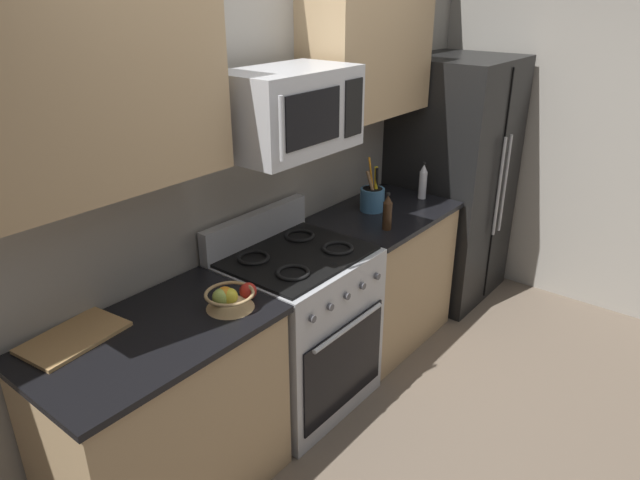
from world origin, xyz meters
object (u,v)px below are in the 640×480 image
Objects in this scene: microwave at (289,111)px; bottle_soy at (387,213)px; fruit_basket at (228,298)px; range_oven at (297,328)px; refrigerator at (451,181)px; apple_loose at (248,291)px; bottle_vinegar at (423,182)px; utensil_crock at (372,198)px; cutting_board at (74,337)px.

microwave is 3.04× the size of bottle_soy.
range_oven is at bearing 10.67° from fruit_basket.
microwave is 3.09× the size of fruit_basket.
refrigerator is 2.21m from apple_loose.
apple_loose is 1.69m from bottle_vinegar.
utensil_crock is 0.32m from bottle_soy.
utensil_crock is (0.82, 0.05, -0.68)m from microwave.
refrigerator reaches higher than utensil_crock.
bottle_vinegar is at bearing -18.92° from utensil_crock.
microwave is (-1.74, 0.05, 0.78)m from refrigerator.
microwave is 1.73× the size of cutting_board.
apple_loose is at bearing -4.65° from fruit_basket.
bottle_vinegar is at bearing -175.11° from refrigerator.
fruit_basket is (-1.40, -0.18, -0.03)m from utensil_crock.
fruit_basket is 0.64m from cutting_board.
utensil_crock is at bearing 161.08° from bottle_vinegar.
range_oven is 0.97m from utensil_crock.
refrigerator reaches higher than apple_loose.
microwave is at bearing -176.84° from utensil_crock.
apple_loose is at bearing -162.69° from microwave.
bottle_vinegar is at bearing 9.96° from bottle_soy.
cutting_board is (-0.67, 0.32, -0.03)m from apple_loose.
range_oven is at bearing 164.78° from bottle_soy.
bottle_soy is at bearing -170.04° from bottle_vinegar.
bottle_soy is (1.20, -0.06, 0.05)m from fruit_basket.
range_oven is at bearing 177.07° from bottle_vinegar.
fruit_basket is 1.80m from bottle_vinegar.
microwave is 1.38m from bottle_vinegar.
refrigerator reaches higher than bottle_soy.
range_oven is 4.37× the size of bottle_vinegar.
apple_loose is 0.35× the size of bottle_soy.
microwave is 8.60× the size of apple_loose.
refrigerator is at bearing 7.61° from bottle_soy.
refrigerator is 22.36× the size of apple_loose.
apple_loose is (-0.47, -0.12, 0.48)m from range_oven.
bottle_soy is (-0.21, -0.24, 0.02)m from utensil_crock.
apple_loose is at bearing -178.09° from bottle_vinegar.
utensil_crock reaches higher than range_oven.
range_oven reaches higher than apple_loose.
microwave is at bearing 175.76° from bottle_vinegar.
refrigerator is 2.60× the size of microwave.
fruit_basket reaches higher than cutting_board.
bottle_soy is at bearing -130.42° from utensil_crock.
bottle_soy is at bearing -2.59° from apple_loose.
microwave reaches higher than fruit_basket.
fruit_basket is at bearing -166.70° from microwave.
apple_loose reaches higher than cutting_board.
bottle_vinegar is (1.22, -0.06, 0.55)m from range_oven.
fruit_basket is 2.78× the size of apple_loose.
refrigerator is at bearing 4.89° from bottle_vinegar.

